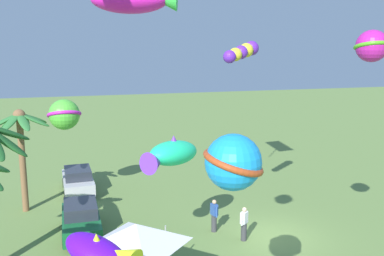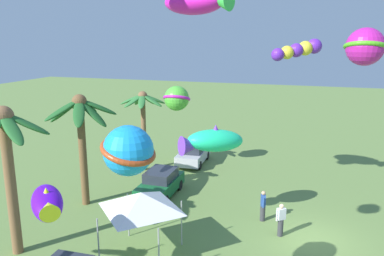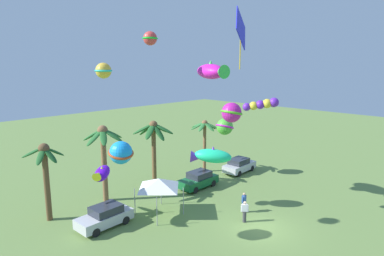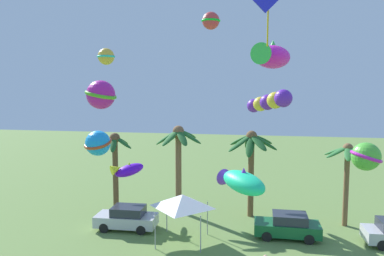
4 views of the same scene
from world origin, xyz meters
TOP-DOWN VIEW (x-y plane):
  - palm_tree_0 at (-4.88, 12.00)m, footprint 3.48×3.36m
  - palm_tree_1 at (6.56, 11.28)m, footprint 3.00×3.11m
  - palm_tree_2 at (-9.71, 11.82)m, footprint 2.88×2.79m
  - palm_tree_3 at (0.39, 12.03)m, footprint 3.62×3.57m
  - parked_car_0 at (2.70, 8.51)m, footprint 3.91×1.77m
  - parked_car_2 at (-7.39, 8.02)m, footprint 3.96×1.86m
  - festival_tent at (-3.46, 6.80)m, footprint 2.86×2.86m
  - kite_fish_0 at (1.46, 5.94)m, footprint 2.57×3.88m
  - kite_ball_1 at (7.09, 9.06)m, footprint 1.92×1.94m
  - kite_fish_2 at (-7.37, 8.21)m, footprint 2.21×2.11m
  - kite_ball_4 at (-2.14, 9.07)m, footprint 1.40×1.39m
  - kite_ball_5 at (-7.88, 6.47)m, footprint 1.43×1.43m
  - kite_tube_6 at (1.31, 1.13)m, footprint 1.74×2.12m
  - kite_ball_7 at (-4.85, -0.96)m, footprint 1.28×1.28m
  - kite_ball_8 at (-7.84, 5.01)m, footprint 1.89×1.88m
  - kite_fish_9 at (0.06, 4.74)m, footprint 3.03×3.20m

SIDE VIEW (x-z plane):
  - parked_car_0 at x=2.70m, z-range 0.00..1.51m
  - parked_car_2 at x=-7.39m, z-range 0.00..1.51m
  - festival_tent at x=-3.46m, z-range 1.04..3.89m
  - kite_fish_2 at x=-7.37m, z-range 3.32..4.41m
  - palm_tree_2 at x=-9.71m, z-range 1.21..6.99m
  - palm_tree_1 at x=6.56m, z-range 1.48..7.01m
  - kite_fish_9 at x=0.06m, z-range 3.59..5.00m
  - palm_tree_3 at x=0.39m, z-range 1.64..7.78m
  - palm_tree_0 at x=-4.88m, z-range 1.54..7.95m
  - kite_ball_1 at x=7.09m, z-range 4.23..5.90m
  - kite_ball_8 at x=-7.84m, z-range 5.33..6.73m
  - kite_tube_6 at x=1.31m, z-range 8.00..8.97m
  - kite_ball_7 at x=-4.85m, z-range 8.24..9.30m
  - kite_fish_0 at x=1.46m, z-range 9.94..11.43m
  - kite_ball_5 at x=-7.88m, z-range 10.40..11.35m
  - kite_ball_4 at x=-2.14m, z-range 12.64..13.70m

